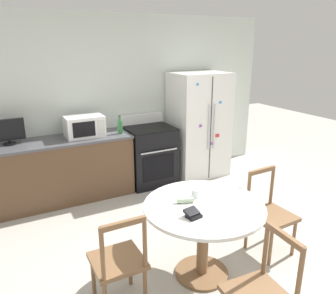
{
  "coord_description": "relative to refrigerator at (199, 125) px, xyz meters",
  "views": [
    {
      "loc": [
        -1.75,
        -2.23,
        2.17
      ],
      "look_at": [
        0.04,
        1.15,
        0.95
      ],
      "focal_mm": 35.0,
      "sensor_mm": 36.0,
      "label": 1
    }
  ],
  "objects": [
    {
      "name": "refrigerator",
      "position": [
        0.0,
        0.0,
        0.0
      ],
      "size": [
        0.9,
        0.72,
        1.72
      ],
      "color": "white",
      "rests_on": "ground_plane"
    },
    {
      "name": "back_wall",
      "position": [
        -1.2,
        0.41,
        0.44
      ],
      "size": [
        5.2,
        0.1,
        2.6
      ],
      "color": "silver",
      "rests_on": "ground_plane"
    },
    {
      "name": "countertop_tv",
      "position": [
        -2.86,
        0.12,
        0.22
      ],
      "size": [
        0.41,
        0.16,
        0.34
      ],
      "color": "black",
      "rests_on": "kitchen_counter"
    },
    {
      "name": "microwave",
      "position": [
        -1.89,
        0.05,
        0.19
      ],
      "size": [
        0.53,
        0.36,
        0.3
      ],
      "color": "white",
      "rests_on": "kitchen_counter"
    },
    {
      "name": "folded_napkin",
      "position": [
        -1.53,
        -2.12,
        -0.08
      ],
      "size": [
        0.16,
        0.1,
        0.05
      ],
      "color": "beige",
      "rests_on": "dining_table"
    },
    {
      "name": "dining_chair_left",
      "position": [
        -2.24,
        -2.25,
        -0.43
      ],
      "size": [
        0.42,
        0.42,
        0.9
      ],
      "rotation": [
        0.0,
        0.0,
        6.28
      ],
      "color": "brown",
      "rests_on": "ground_plane"
    },
    {
      "name": "wallet",
      "position": [
        -1.61,
        -2.37,
        -0.08
      ],
      "size": [
        0.14,
        0.14,
        0.07
      ],
      "color": "black",
      "rests_on": "dining_table"
    },
    {
      "name": "dining_table",
      "position": [
        -1.4,
        -2.24,
        -0.27
      ],
      "size": [
        1.12,
        1.12,
        0.75
      ],
      "color": "white",
      "rests_on": "ground_plane"
    },
    {
      "name": "kitchen_counter",
      "position": [
        -2.34,
        0.05,
        -0.41
      ],
      "size": [
        2.14,
        0.64,
        0.9
      ],
      "color": "brown",
      "rests_on": "ground_plane"
    },
    {
      "name": "ground_plane",
      "position": [
        -1.2,
        -2.24,
        -0.86
      ],
      "size": [
        14.0,
        14.0,
        0.0
      ],
      "primitive_type": "plane",
      "color": "#B2ADA3"
    },
    {
      "name": "candle_glass",
      "position": [
        -1.38,
        -2.07,
        -0.07
      ],
      "size": [
        0.09,
        0.09,
        0.08
      ],
      "color": "silver",
      "rests_on": "dining_table"
    },
    {
      "name": "counter_bottle",
      "position": [
        -1.4,
        -0.04,
        0.14
      ],
      "size": [
        0.07,
        0.07,
        0.27
      ],
      "color": "#2D6B38",
      "rests_on": "kitchen_counter"
    },
    {
      "name": "oven_range",
      "position": [
        -0.9,
        0.03,
        -0.39
      ],
      "size": [
        0.72,
        0.68,
        1.08
      ],
      "color": "black",
      "rests_on": "ground_plane"
    },
    {
      "name": "dining_chair_right",
      "position": [
        -0.55,
        -2.24,
        -0.43
      ],
      "size": [
        0.43,
        0.43,
        0.9
      ],
      "rotation": [
        0.0,
        0.0,
        3.18
      ],
      "color": "brown",
      "rests_on": "ground_plane"
    }
  ]
}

